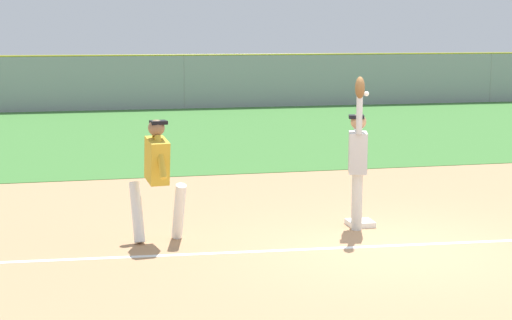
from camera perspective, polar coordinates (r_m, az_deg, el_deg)
name	(u,v)px	position (r m, az deg, el deg)	size (l,w,h in m)	color
ground_plane	(395,247)	(11.07, 9.92, -6.19)	(67.89, 67.89, 0.00)	tan
outfield_grass	(219,131)	(23.66, -2.70, 2.09)	(51.89, 14.56, 0.01)	#3D7533
chalk_foul_line	(94,258)	(10.58, -11.59, -6.94)	(12.00, 0.10, 0.01)	white
first_base	(360,223)	(12.18, 7.49, -4.52)	(0.38, 0.38, 0.08)	white
fielder	(358,155)	(11.80, 7.33, 0.39)	(0.39, 0.88, 2.28)	silver
runner	(157,172)	(11.07, -7.11, -0.83)	(0.78, 0.85, 1.72)	white
baseball	(366,94)	(11.82, 7.92, 4.73)	(0.07, 0.07, 0.07)	white
outfield_fence	(184,82)	(30.73, -5.18, 5.63)	(51.97, 0.08, 2.09)	#93999E
parked_car_red	(105,87)	(33.54, -10.76, 5.16)	(4.54, 2.40, 1.25)	#B21E1E
parked_car_tan	(236,85)	(34.66, -1.48, 5.44)	(4.56, 2.45, 1.25)	tan
parked_car_green	(354,83)	(36.19, 7.08, 5.53)	(4.54, 2.40, 1.25)	#1E6B33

